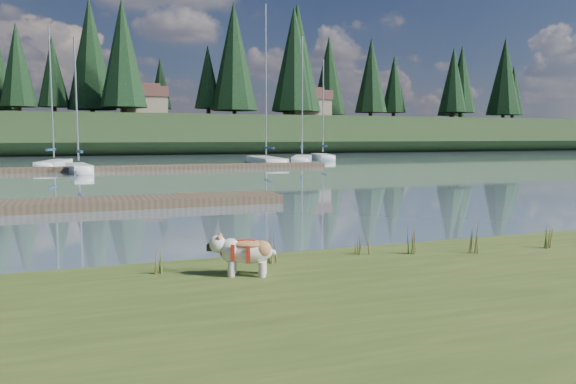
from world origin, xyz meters
name	(u,v)px	position (x,y,z in m)	size (l,w,h in m)	color
ground	(122,170)	(0.00, 30.00, 0.00)	(200.00, 200.00, 0.00)	gray
bank	(387,362)	(0.00, -6.00, 0.17)	(60.00, 9.00, 0.35)	#41531E
ridge	(99,135)	(0.00, 73.00, 2.50)	(200.00, 20.00, 5.00)	#1F3118
bulldog	(245,250)	(-0.53, -2.83, 0.72)	(1.00, 0.65, 0.59)	silver
dock_near	(40,206)	(-4.00, 9.00, 0.15)	(16.00, 2.00, 0.30)	#4C3D2C
dock_far	(151,168)	(2.00, 30.00, 0.15)	(26.00, 2.20, 0.30)	#4C3D2C
sailboat_bg_1	(56,163)	(-4.42, 35.39, 0.33)	(2.68, 7.08, 10.49)	white
sailboat_bg_2	(78,167)	(-2.87, 28.90, 0.34)	(1.81, 5.81, 8.84)	white
sailboat_bg_3	(264,160)	(12.49, 36.32, 0.32)	(2.72, 9.51, 13.62)	white
sailboat_bg_4	(302,158)	(16.76, 37.92, 0.33)	(4.62, 7.72, 11.50)	white
sailboat_bg_5	(322,156)	(20.42, 41.73, 0.32)	(3.02, 7.12, 10.11)	white
weed_0	(271,249)	(0.09, -2.20, 0.58)	(0.17, 0.14, 0.56)	#475B23
weed_1	(361,244)	(1.77, -2.11, 0.54)	(0.17, 0.14, 0.44)	#475B23
weed_2	(476,238)	(3.68, -2.75, 0.62)	(0.17, 0.14, 0.64)	#475B23
weed_3	(155,259)	(-1.77, -2.27, 0.56)	(0.17, 0.14, 0.51)	#475B23
weed_4	(412,243)	(2.59, -2.43, 0.56)	(0.17, 0.14, 0.50)	#475B23
weed_5	(546,236)	(5.22, -2.79, 0.56)	(0.17, 0.14, 0.51)	#475B23
mud_lip	(255,272)	(0.00, -1.60, 0.07)	(60.00, 0.50, 0.14)	#33281C
conifer_3	(17,65)	(-10.00, 72.00, 11.74)	(4.84, 4.84, 12.25)	#382619
conifer_4	(123,53)	(3.00, 66.00, 13.09)	(6.16, 6.16, 15.10)	#382619
conifer_5	(208,77)	(15.00, 70.00, 10.83)	(3.96, 3.96, 10.35)	#382619
conifer_6	(297,57)	(28.00, 68.00, 13.99)	(7.04, 7.04, 17.00)	#382619
conifer_7	(371,75)	(42.00, 71.00, 12.19)	(5.28, 5.28, 13.20)	#382619
conifer_8	(453,80)	(55.00, 67.00, 11.51)	(4.62, 4.62, 11.77)	#382619
conifer_9	(504,76)	(68.00, 70.00, 12.87)	(5.94, 5.94, 14.62)	#382619
house_1	(144,101)	(6.00, 71.00, 7.31)	(6.30, 5.30, 4.65)	gray
house_2	(307,103)	(30.00, 69.00, 7.31)	(6.30, 5.30, 4.65)	gray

